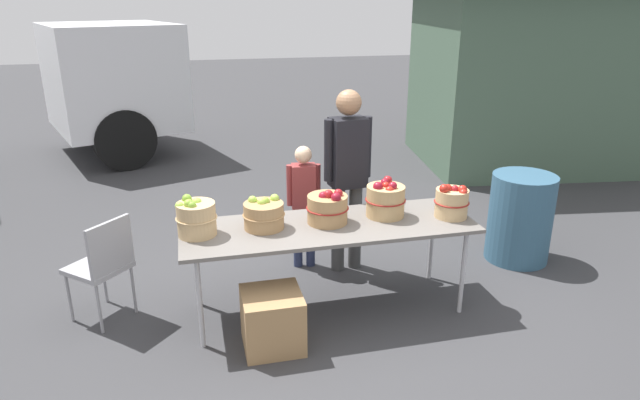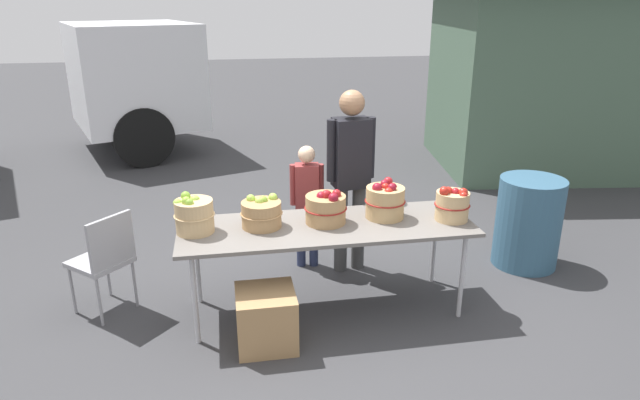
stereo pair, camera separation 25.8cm
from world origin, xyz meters
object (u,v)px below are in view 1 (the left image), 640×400
Objects in this scene: apple_basket_green_1 at (264,214)px; child_customer at (304,197)px; apple_basket_red_1 at (385,200)px; vendor_adult at (348,168)px; apple_basket_green_0 at (196,218)px; market_table at (329,229)px; folding_chair at (103,262)px; apple_basket_red_0 at (328,208)px; apple_basket_red_2 at (452,202)px; produce_crate at (272,320)px; trash_barrel at (520,218)px.

child_customer reaches higher than apple_basket_green_1.
apple_basket_red_1 is 0.63m from vendor_adult.
apple_basket_red_1 is at bearing 1.44° from apple_basket_green_0.
vendor_adult is 0.50m from child_customer.
market_table is at bearing -170.78° from apple_basket_red_1.
vendor_adult is (0.35, 0.68, 0.28)m from market_table.
vendor_adult is 1.96× the size of folding_chair.
apple_basket_red_0 is at bearing 0.34° from apple_basket_green_0.
apple_basket_red_2 reaches higher than produce_crate.
child_customer is 2.75× the size of produce_crate.
apple_basket_red_0 is at bearing 99.66° from child_customer.
child_customer is at bearing 139.44° from apple_basket_red_2.
apple_basket_red_0 is at bearing 54.93° from vendor_adult.
apple_basket_red_0 is 0.39× the size of folding_chair.
folding_chair is at bearing 151.36° from produce_crate.
apple_basket_red_1 is (0.49, 0.08, 0.18)m from market_table.
apple_basket_green_1 is at bearing 86.96° from produce_crate.
market_table is at bearing 37.66° from produce_crate.
apple_basket_green_1 is at bearing 173.08° from market_table.
trash_barrel is at bearing 9.55° from apple_basket_green_1.
apple_basket_green_1 reaches higher than market_table.
trash_barrel is (2.06, -0.33, -0.27)m from child_customer.
apple_basket_red_0 reaches higher than trash_barrel.
apple_basket_green_0 is at bearing 137.07° from produce_crate.
market_table is 0.82m from child_customer.
apple_basket_green_0 reaches higher than apple_basket_red_2.
vendor_adult reaches higher than apple_basket_red_1.
produce_crate is (-2.56, -0.89, -0.21)m from trash_barrel.
apple_basket_red_0 is 0.20× the size of vendor_adult.
apple_basket_red_0 is 0.79m from child_customer.
apple_basket_green_0 is 0.91× the size of apple_basket_red_0.
vendor_adult reaches higher than folding_chair.
apple_basket_green_1 is at bearing 65.37° from child_customer.
apple_basket_red_1 is at bearing 128.15° from folding_chair.
folding_chair is (-2.74, 0.32, -0.37)m from apple_basket_red_2.
apple_basket_red_0 reaches higher than apple_basket_green_1.
apple_basket_red_0 reaches higher than market_table.
trash_barrel is at bearing 178.23° from child_customer.
folding_chair is at bearing 25.67° from child_customer.
trash_barrel is at bearing 19.27° from produce_crate.
produce_crate is (-1.53, -0.34, -0.67)m from apple_basket_red_2.
produce_crate is at bearing -160.73° from trash_barrel.
apple_basket_red_2 is 1.70m from produce_crate.
vendor_adult is 1.60m from produce_crate.
apple_basket_green_0 is at bearing -179.66° from apple_basket_red_0.
apple_basket_red_0 is (1.01, 0.01, -0.01)m from apple_basket_green_0.
apple_basket_red_0 is at bearing 88.49° from market_table.
apple_basket_red_1 is 0.19× the size of vendor_adult.
vendor_adult is at bearing 63.06° from market_table.
apple_basket_red_0 reaches higher than produce_crate.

